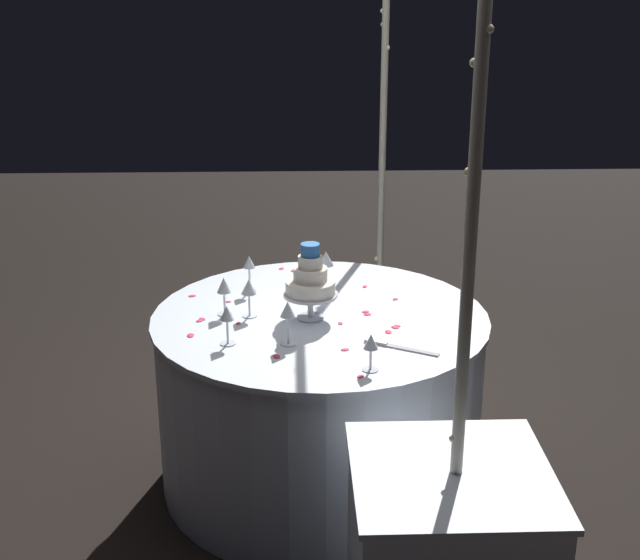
% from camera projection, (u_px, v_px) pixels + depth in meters
% --- Properties ---
extents(ground_plane, '(12.00, 12.00, 0.00)m').
position_uv_depth(ground_plane, '(320.00, 476.00, 3.78)').
color(ground_plane, black).
extents(decorative_arch, '(2.28, 0.06, 2.13)m').
position_uv_depth(decorative_arch, '(413.00, 154.00, 3.31)').
color(decorative_arch, '#B7B29E').
rests_on(decorative_arch, ground).
extents(main_table, '(1.38, 1.38, 0.76)m').
position_uv_depth(main_table, '(320.00, 399.00, 3.65)').
color(main_table, silver).
rests_on(main_table, ground).
extents(tiered_cake, '(0.22, 0.22, 0.32)m').
position_uv_depth(tiered_cake, '(310.00, 281.00, 3.44)').
color(tiered_cake, silver).
rests_on(tiered_cake, main_table).
extents(wine_glass_0, '(0.06, 0.06, 0.16)m').
position_uv_depth(wine_glass_0, '(249.00, 288.00, 3.48)').
color(wine_glass_0, silver).
rests_on(wine_glass_0, main_table).
extents(wine_glass_1, '(0.06, 0.06, 0.14)m').
position_uv_depth(wine_glass_1, '(371.00, 344.00, 3.01)').
color(wine_glass_1, silver).
rests_on(wine_glass_1, main_table).
extents(wine_glass_2, '(0.06, 0.06, 0.17)m').
position_uv_depth(wine_glass_2, '(249.00, 265.00, 3.74)').
color(wine_glass_2, silver).
rests_on(wine_glass_2, main_table).
extents(wine_glass_3, '(0.06, 0.06, 0.15)m').
position_uv_depth(wine_glass_3, '(227.00, 316.00, 3.22)').
color(wine_glass_3, silver).
rests_on(wine_glass_3, main_table).
extents(wine_glass_4, '(0.07, 0.07, 0.18)m').
position_uv_depth(wine_glass_4, '(326.00, 260.00, 3.76)').
color(wine_glass_4, silver).
rests_on(wine_glass_4, main_table).
extents(wine_glass_5, '(0.06, 0.06, 0.17)m').
position_uv_depth(wine_glass_5, '(288.00, 312.00, 3.21)').
color(wine_glass_5, silver).
rests_on(wine_glass_5, main_table).
extents(wine_glass_6, '(0.06, 0.06, 0.16)m').
position_uv_depth(wine_glass_6, '(224.00, 287.00, 3.49)').
color(wine_glass_6, silver).
rests_on(wine_glass_6, main_table).
extents(cake_knife, '(0.16, 0.27, 0.01)m').
position_uv_depth(cake_knife, '(397.00, 347.00, 3.22)').
color(cake_knife, silver).
rests_on(cake_knife, main_table).
extents(rose_petal_0, '(0.03, 0.03, 0.00)m').
position_uv_depth(rose_petal_0, '(293.00, 271.00, 4.03)').
color(rose_petal_0, '#E02D47').
rests_on(rose_petal_0, main_table).
extents(rose_petal_1, '(0.04, 0.04, 0.00)m').
position_uv_depth(rose_petal_1, '(199.00, 321.00, 3.46)').
color(rose_petal_1, '#E02D47').
rests_on(rose_petal_1, main_table).
extents(rose_petal_2, '(0.03, 0.03, 0.00)m').
position_uv_depth(rose_petal_2, '(395.00, 299.00, 3.69)').
color(rose_petal_2, '#E02D47').
rests_on(rose_petal_2, main_table).
extents(rose_petal_3, '(0.04, 0.03, 0.00)m').
position_uv_depth(rose_petal_3, '(281.00, 268.00, 4.06)').
color(rose_petal_3, '#E02D47').
rests_on(rose_petal_3, main_table).
extents(rose_petal_4, '(0.03, 0.03, 0.00)m').
position_uv_depth(rose_petal_4, '(367.00, 314.00, 3.53)').
color(rose_petal_4, '#E02D47').
rests_on(rose_petal_4, main_table).
extents(rose_petal_5, '(0.04, 0.04, 0.00)m').
position_uv_depth(rose_petal_5, '(361.00, 376.00, 2.99)').
color(rose_petal_5, '#E02D47').
rests_on(rose_petal_5, main_table).
extents(rose_petal_6, '(0.03, 0.04, 0.00)m').
position_uv_depth(rose_petal_6, '(365.00, 312.00, 3.55)').
color(rose_petal_6, '#E02D47').
rests_on(rose_petal_6, main_table).
extents(rose_petal_7, '(0.03, 0.03, 0.00)m').
position_uv_depth(rose_petal_7, '(365.00, 286.00, 3.84)').
color(rose_petal_7, '#E02D47').
rests_on(rose_petal_7, main_table).
extents(rose_petal_8, '(0.04, 0.03, 0.00)m').
position_uv_depth(rose_petal_8, '(191.00, 335.00, 3.33)').
color(rose_petal_8, '#E02D47').
rests_on(rose_petal_8, main_table).
extents(rose_petal_9, '(0.03, 0.02, 0.00)m').
position_uv_depth(rose_petal_9, '(239.00, 323.00, 3.44)').
color(rose_petal_9, '#E02D47').
rests_on(rose_petal_9, main_table).
extents(rose_petal_10, '(0.04, 0.04, 0.00)m').
position_uv_depth(rose_petal_10, '(202.00, 319.00, 3.48)').
color(rose_petal_10, '#E02D47').
rests_on(rose_petal_10, main_table).
extents(rose_petal_11, '(0.03, 0.03, 0.00)m').
position_uv_depth(rose_petal_11, '(398.00, 326.00, 3.41)').
color(rose_petal_11, '#E02D47').
rests_on(rose_petal_11, main_table).
extents(rose_petal_12, '(0.03, 0.03, 0.00)m').
position_uv_depth(rose_petal_12, '(228.00, 302.00, 3.66)').
color(rose_petal_12, '#E02D47').
rests_on(rose_petal_12, main_table).
extents(rose_petal_13, '(0.04, 0.04, 0.00)m').
position_uv_depth(rose_petal_13, '(276.00, 356.00, 3.15)').
color(rose_petal_13, '#E02D47').
rests_on(rose_petal_13, main_table).
extents(rose_petal_14, '(0.03, 0.04, 0.00)m').
position_uv_depth(rose_petal_14, '(345.00, 350.00, 3.20)').
color(rose_petal_14, '#E02D47').
rests_on(rose_petal_14, main_table).
extents(rose_petal_15, '(0.03, 0.02, 0.00)m').
position_uv_depth(rose_petal_15, '(340.00, 323.00, 3.44)').
color(rose_petal_15, '#E02D47').
rests_on(rose_petal_15, main_table).
extents(rose_petal_16, '(0.03, 0.04, 0.00)m').
position_uv_depth(rose_petal_16, '(192.00, 296.00, 3.72)').
color(rose_petal_16, '#E02D47').
rests_on(rose_petal_16, main_table).
extents(rose_petal_17, '(0.04, 0.04, 0.00)m').
position_uv_depth(rose_petal_17, '(395.00, 327.00, 3.40)').
color(rose_petal_17, '#E02D47').
rests_on(rose_petal_17, main_table).
extents(rose_petal_18, '(0.04, 0.03, 0.00)m').
position_uv_depth(rose_petal_18, '(388.00, 332.00, 3.36)').
color(rose_petal_18, '#E02D47').
rests_on(rose_petal_18, main_table).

